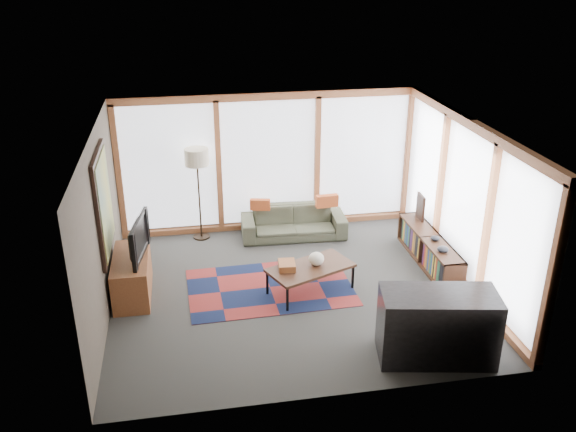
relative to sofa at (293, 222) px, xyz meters
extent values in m
plane|color=#32312F|center=(-0.38, -1.95, -0.28)|extent=(5.50, 5.50, 0.00)
cube|color=#473E34|center=(-3.13, -1.95, 1.02)|extent=(0.04, 5.00, 2.60)
cube|color=#473E34|center=(-0.38, -4.45, 1.02)|extent=(5.50, 0.04, 2.60)
cube|color=silver|center=(-0.38, -1.95, 2.32)|extent=(5.50, 5.00, 0.04)
cube|color=white|center=(-0.38, 0.52, 1.02)|extent=(5.30, 0.02, 2.35)
cube|color=white|center=(2.34, -1.95, 1.02)|extent=(0.02, 4.80, 2.35)
cube|color=black|center=(-3.09, -1.65, 1.27)|extent=(0.05, 1.35, 1.55)
cube|color=gold|center=(-3.06, -1.65, 1.27)|extent=(0.02, 1.20, 1.40)
cube|color=maroon|center=(-0.71, -1.80, -0.27)|extent=(2.59, 1.71, 0.01)
imported|color=#383C2B|center=(0.00, 0.00, 0.00)|extent=(1.94, 0.84, 0.56)
cube|color=#B64C22|center=(-0.61, 0.05, 0.38)|extent=(0.38, 0.18, 0.20)
cube|color=#B64C22|center=(0.62, -0.02, 0.39)|extent=(0.42, 0.15, 0.23)
cube|color=brown|center=(-0.48, -2.01, 0.21)|extent=(0.28, 0.33, 0.10)
ellipsoid|color=beige|center=(-0.01, -1.97, 0.26)|extent=(0.26, 0.26, 0.21)
ellipsoid|color=black|center=(2.02, -2.05, 0.28)|extent=(0.19, 0.19, 0.09)
ellipsoid|color=black|center=(2.06, -1.63, 0.27)|extent=(0.16, 0.16, 0.08)
cube|color=black|center=(2.14, -0.75, 0.46)|extent=(0.06, 0.34, 0.45)
cube|color=brown|center=(-2.81, -1.62, 0.04)|extent=(0.53, 1.27, 0.64)
imported|color=black|center=(-2.74, -1.60, 0.66)|extent=(0.30, 1.06, 0.60)
cube|color=black|center=(1.14, -3.93, 0.19)|extent=(1.57, 0.95, 0.93)
camera|label=1|loc=(-1.90, -10.07, 4.60)|focal=38.00mm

